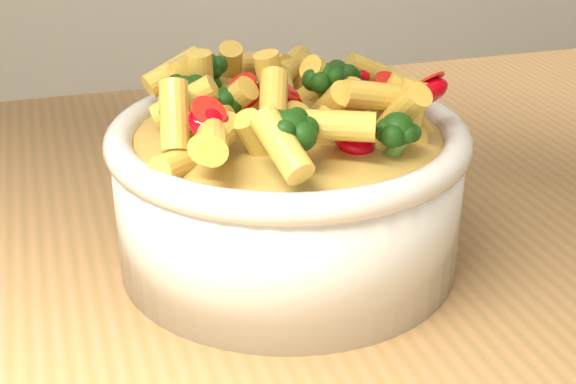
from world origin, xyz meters
name	(u,v)px	position (x,y,z in m)	size (l,w,h in m)	color
table	(379,356)	(0.00, 0.00, 0.80)	(1.20, 0.80, 0.90)	#A27145
serving_bowl	(288,190)	(-0.07, 0.00, 0.95)	(0.23, 0.23, 0.10)	silver
pasta_salad	(288,101)	(-0.07, 0.00, 1.01)	(0.18, 0.18, 0.04)	#F6BA4D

